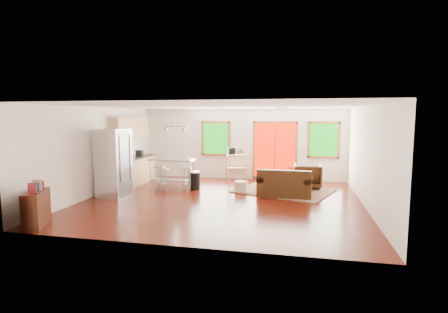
% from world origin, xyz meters
% --- Properties ---
extents(floor, '(7.50, 7.00, 0.02)m').
position_xyz_m(floor, '(0.00, 0.00, -0.01)').
color(floor, '#320A04').
rests_on(floor, ground).
extents(ceiling, '(7.50, 7.00, 0.02)m').
position_xyz_m(ceiling, '(0.00, 0.00, 2.61)').
color(ceiling, white).
rests_on(ceiling, ground).
extents(back_wall, '(7.50, 0.02, 2.60)m').
position_xyz_m(back_wall, '(0.00, 3.51, 1.30)').
color(back_wall, white).
rests_on(back_wall, ground).
extents(left_wall, '(0.02, 7.00, 2.60)m').
position_xyz_m(left_wall, '(-3.76, 0.00, 1.30)').
color(left_wall, white).
rests_on(left_wall, ground).
extents(right_wall, '(0.02, 7.00, 2.60)m').
position_xyz_m(right_wall, '(3.76, 0.00, 1.30)').
color(right_wall, white).
rests_on(right_wall, ground).
extents(front_wall, '(7.50, 0.02, 2.60)m').
position_xyz_m(front_wall, '(0.00, -3.51, 1.30)').
color(front_wall, white).
rests_on(front_wall, ground).
extents(window_left, '(1.10, 0.05, 1.30)m').
position_xyz_m(window_left, '(-1.00, 3.46, 1.50)').
color(window_left, '#0F5A0E').
rests_on(window_left, back_wall).
extents(french_doors, '(1.60, 0.05, 2.10)m').
position_xyz_m(french_doors, '(1.20, 3.46, 1.10)').
color(french_doors, '#BA0D00').
rests_on(french_doors, back_wall).
extents(window_right, '(1.10, 0.05, 1.30)m').
position_xyz_m(window_right, '(2.90, 3.46, 1.50)').
color(window_right, '#0F5A0E').
rests_on(window_right, back_wall).
extents(rug, '(3.29, 2.92, 0.03)m').
position_xyz_m(rug, '(1.62, 1.59, 0.01)').
color(rug, '#50643E').
rests_on(rug, floor).
extents(loveseat, '(1.57, 0.94, 0.82)m').
position_xyz_m(loveseat, '(1.67, 0.90, 0.32)').
color(loveseat, black).
rests_on(loveseat, floor).
extents(coffee_table, '(1.10, 0.77, 0.40)m').
position_xyz_m(coffee_table, '(1.74, 1.84, 0.35)').
color(coffee_table, black).
rests_on(coffee_table, floor).
extents(armchair, '(0.87, 0.82, 0.88)m').
position_xyz_m(armchair, '(2.35, 2.27, 0.44)').
color(armchair, black).
rests_on(armchair, floor).
extents(ottoman, '(0.59, 0.59, 0.35)m').
position_xyz_m(ottoman, '(1.14, 2.20, 0.18)').
color(ottoman, black).
rests_on(ottoman, floor).
extents(pouf, '(0.42, 0.42, 0.34)m').
position_xyz_m(pouf, '(0.32, 1.23, 0.17)').
color(pouf, beige).
rests_on(pouf, floor).
extents(vase, '(0.23, 0.24, 0.35)m').
position_xyz_m(vase, '(1.81, 2.04, 0.53)').
color(vase, silver).
rests_on(vase, coffee_table).
extents(book, '(0.21, 0.08, 0.29)m').
position_xyz_m(book, '(2.28, 1.76, 0.54)').
color(book, maroon).
rests_on(book, coffee_table).
extents(cabinets, '(0.64, 2.24, 2.30)m').
position_xyz_m(cabinets, '(-3.49, 1.70, 0.93)').
color(cabinets, tan).
rests_on(cabinets, floor).
extents(refrigerator, '(0.88, 0.85, 1.97)m').
position_xyz_m(refrigerator, '(-3.16, -0.16, 0.98)').
color(refrigerator, '#B7BABC').
rests_on(refrigerator, floor).
extents(island, '(1.49, 0.62, 0.93)m').
position_xyz_m(island, '(-1.99, 1.44, 0.64)').
color(island, '#B7BABC').
rests_on(island, floor).
extents(cup, '(0.12, 0.10, 0.11)m').
position_xyz_m(cup, '(-1.42, 1.37, 1.01)').
color(cup, white).
rests_on(cup, island).
extents(bar_stool_a, '(0.36, 0.36, 0.75)m').
position_xyz_m(bar_stool_a, '(-2.26, 1.03, 0.56)').
color(bar_stool_a, '#B7BABC').
rests_on(bar_stool_a, floor).
extents(bar_stool_b, '(0.41, 0.41, 0.70)m').
position_xyz_m(bar_stool_b, '(-2.10, 0.97, 0.52)').
color(bar_stool_b, '#B7BABC').
rests_on(bar_stool_b, floor).
extents(bar_stool_c, '(0.36, 0.36, 0.74)m').
position_xyz_m(bar_stool_c, '(-1.37, 1.04, 0.55)').
color(bar_stool_c, '#B7BABC').
rests_on(bar_stool_c, floor).
extents(trash_can, '(0.41, 0.41, 0.58)m').
position_xyz_m(trash_can, '(-1.15, 1.28, 0.30)').
color(trash_can, black).
rests_on(trash_can, floor).
extents(kitchen_cart, '(0.90, 0.75, 1.18)m').
position_xyz_m(kitchen_cart, '(-0.20, 3.34, 0.81)').
color(kitchen_cart, tan).
rests_on(kitchen_cart, floor).
extents(bookshelf, '(0.63, 0.91, 1.00)m').
position_xyz_m(bookshelf, '(-3.35, -3.03, 0.39)').
color(bookshelf, black).
rests_on(bookshelf, floor).
extents(ceiling_flush, '(0.35, 0.35, 0.12)m').
position_xyz_m(ceiling_flush, '(1.60, 0.60, 2.53)').
color(ceiling_flush, white).
rests_on(ceiling_flush, ceiling).
extents(pendant_light, '(0.80, 0.18, 0.79)m').
position_xyz_m(pendant_light, '(-1.90, 1.50, 1.90)').
color(pendant_light, gray).
rests_on(pendant_light, ceiling).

